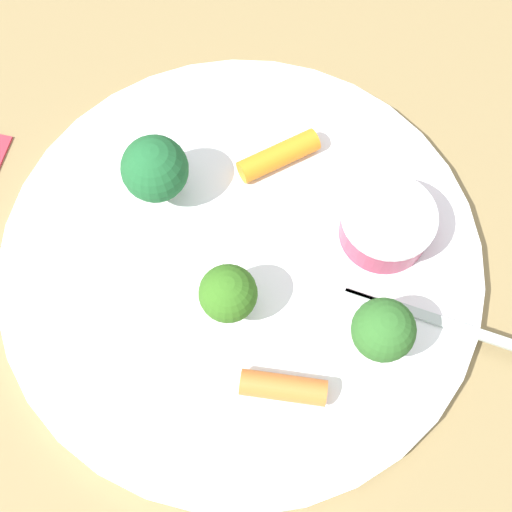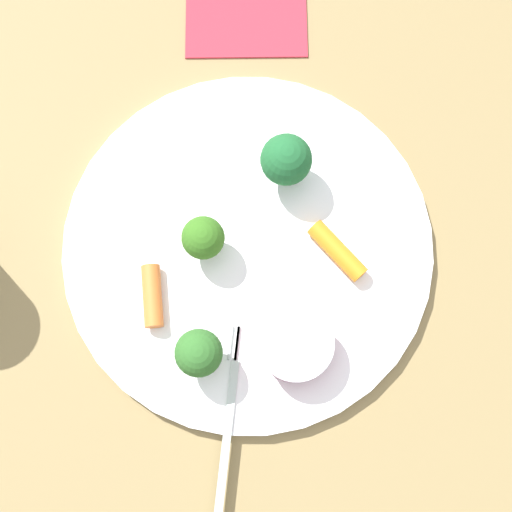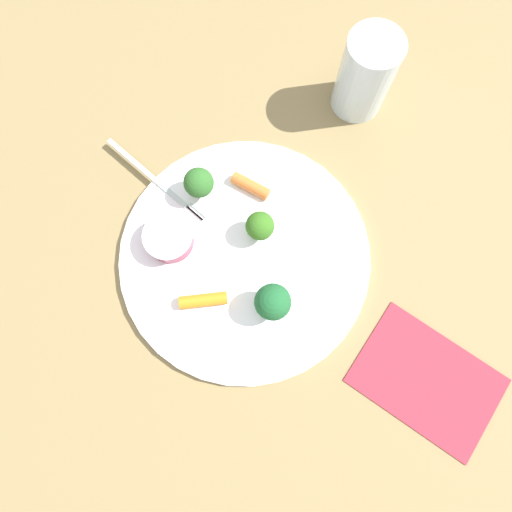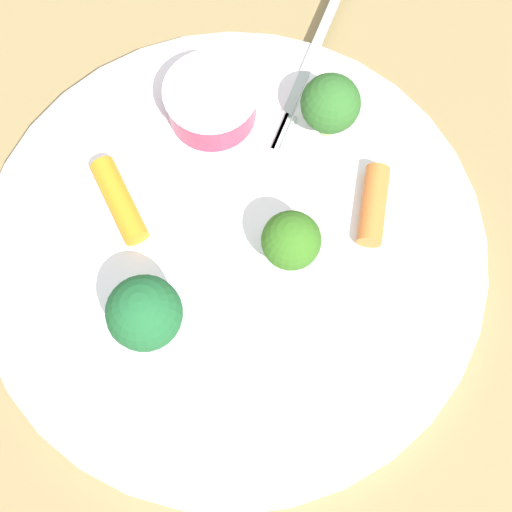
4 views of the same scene
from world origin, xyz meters
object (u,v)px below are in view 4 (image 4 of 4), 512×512
object	(u,v)px
broccoli_floret_0	(144,313)
fork	(316,50)
broccoli_floret_1	(331,104)
carrot_stick_1	(374,205)
plate	(233,249)
sauce_cup	(211,102)
broccoli_floret_2	(291,241)
carrot_stick_0	(118,202)

from	to	relation	value
broccoli_floret_0	fork	xyz separation A→B (m)	(-0.22, 0.03, -0.03)
broccoli_floret_1	carrot_stick_1	world-z (taller)	broccoli_floret_1
plate	carrot_stick_1	bearing A→B (deg)	126.24
sauce_cup	broccoli_floret_0	world-z (taller)	broccoli_floret_0
sauce_cup	carrot_stick_1	distance (m)	0.12
sauce_cup	carrot_stick_1	size ratio (longest dim) A/B	1.18
carrot_stick_1	broccoli_floret_2	bearing A→B (deg)	-38.17
sauce_cup	broccoli_floret_0	distance (m)	0.15
broccoli_floret_0	broccoli_floret_2	size ratio (longest dim) A/B	1.21
carrot_stick_1	fork	bearing A→B (deg)	-143.85
sauce_cup	fork	size ratio (longest dim) A/B	0.36
sauce_cup	broccoli_floret_0	xyz separation A→B (m)	(0.15, 0.02, 0.02)
broccoli_floret_0	fork	distance (m)	0.22
broccoli_floret_0	broccoli_floret_2	world-z (taller)	broccoli_floret_0
carrot_stick_0	fork	size ratio (longest dim) A/B	0.34
carrot_stick_0	broccoli_floret_1	bearing A→B (deg)	133.98
broccoli_floret_1	fork	distance (m)	0.07
plate	sauce_cup	distance (m)	0.10
sauce_cup	broccoli_floret_1	size ratio (longest dim) A/B	1.20
sauce_cup	carrot_stick_1	world-z (taller)	sauce_cup
plate	sauce_cup	xyz separation A→B (m)	(-0.08, -0.05, 0.02)
broccoli_floret_0	carrot_stick_0	world-z (taller)	broccoli_floret_0
fork	plate	bearing A→B (deg)	-0.34
broccoli_floret_1	broccoli_floret_2	size ratio (longest dim) A/B	1.10
broccoli_floret_2	fork	xyz separation A→B (m)	(-0.15, -0.03, -0.03)
sauce_cup	plate	bearing A→B (deg)	29.56
broccoli_floret_0	carrot_stick_1	world-z (taller)	broccoli_floret_0
broccoli_floret_0	carrot_stick_1	bearing A→B (deg)	140.58
plate	carrot_stick_0	bearing A→B (deg)	-89.13
broccoli_floret_0	carrot_stick_0	bearing A→B (deg)	-142.42
plate	broccoli_floret_0	xyz separation A→B (m)	(0.07, -0.03, 0.04)
sauce_cup	carrot_stick_1	xyz separation A→B (m)	(0.03, 0.12, -0.01)
broccoli_floret_2	carrot_stick_1	world-z (taller)	broccoli_floret_2
sauce_cup	carrot_stick_0	size ratio (longest dim) A/B	1.06
broccoli_floret_1	carrot_stick_0	xyz separation A→B (m)	(0.10, -0.10, -0.02)
plate	sauce_cup	bearing A→B (deg)	-150.44
fork	broccoli_floret_0	bearing A→B (deg)	-6.85
broccoli_floret_0	fork	bearing A→B (deg)	173.15
broccoli_floret_0	carrot_stick_1	xyz separation A→B (m)	(-0.12, 0.10, -0.03)
broccoli_floret_1	broccoli_floret_2	bearing A→B (deg)	4.96
plate	broccoli_floret_2	size ratio (longest dim) A/B	6.89
carrot_stick_1	broccoli_floret_0	bearing A→B (deg)	-39.42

